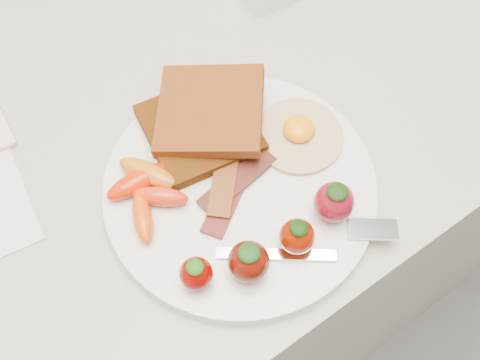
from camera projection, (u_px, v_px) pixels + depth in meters
counter at (199, 241)px, 1.06m from camera, size 2.00×0.60×0.90m
plate at (240, 189)px, 0.60m from camera, size 0.27×0.27×0.02m
toast_lower at (200, 129)px, 0.61m from camera, size 0.12×0.12×0.01m
toast_upper at (210, 110)px, 0.61m from camera, size 0.15×0.15×0.02m
fried_egg at (299, 134)px, 0.61m from camera, size 0.11×0.11×0.02m
bacon_strips at (230, 184)px, 0.58m from camera, size 0.10×0.09×0.01m
baby_carrots at (146, 189)px, 0.58m from camera, size 0.07×0.10×0.02m
strawberries at (278, 239)px, 0.54m from camera, size 0.18×0.05×0.05m
fork at (321, 243)px, 0.56m from camera, size 0.16×0.09×0.00m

